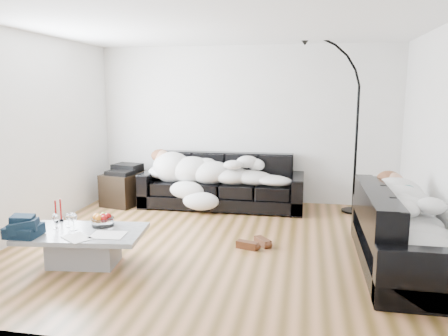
% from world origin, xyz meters
% --- Properties ---
extents(ground, '(5.00, 5.00, 0.00)m').
position_xyz_m(ground, '(0.00, 0.00, 0.00)').
color(ground, brown).
rests_on(ground, ground).
extents(wall_back, '(5.00, 0.02, 2.60)m').
position_xyz_m(wall_back, '(0.00, 2.25, 1.30)').
color(wall_back, silver).
rests_on(wall_back, ground).
extents(wall_left, '(0.02, 4.50, 2.60)m').
position_xyz_m(wall_left, '(-2.50, 0.00, 1.30)').
color(wall_left, silver).
rests_on(wall_left, ground).
extents(wall_right, '(0.02, 4.50, 2.60)m').
position_xyz_m(wall_right, '(2.50, 0.00, 1.30)').
color(wall_right, silver).
rests_on(wall_right, ground).
extents(ceiling, '(5.00, 5.00, 0.00)m').
position_xyz_m(ceiling, '(0.00, 0.00, 2.60)').
color(ceiling, white).
rests_on(ceiling, ground).
extents(sofa_back, '(2.59, 0.90, 0.85)m').
position_xyz_m(sofa_back, '(-0.31, 1.74, 0.42)').
color(sofa_back, black).
rests_on(sofa_back, ground).
extents(sofa_right, '(0.89, 2.07, 0.84)m').
position_xyz_m(sofa_right, '(2.07, -0.35, 0.42)').
color(sofa_right, black).
rests_on(sofa_right, ground).
extents(sleeper_back, '(2.19, 0.76, 0.44)m').
position_xyz_m(sleeper_back, '(-0.31, 1.69, 0.64)').
color(sleeper_back, white).
rests_on(sleeper_back, sofa_back).
extents(sleeper_right, '(0.75, 1.78, 0.43)m').
position_xyz_m(sleeper_right, '(2.07, -0.35, 0.64)').
color(sleeper_right, white).
rests_on(sleeper_right, sofa_right).
extents(teal_cushion, '(0.42, 0.38, 0.20)m').
position_xyz_m(teal_cushion, '(2.01, 0.29, 0.72)').
color(teal_cushion, '#0E6562').
rests_on(teal_cushion, sofa_right).
extents(coffee_table, '(1.36, 0.90, 0.37)m').
position_xyz_m(coffee_table, '(-1.32, -0.89, 0.19)').
color(coffee_table, '#939699').
rests_on(coffee_table, ground).
extents(fruit_bowl, '(0.28, 0.28, 0.15)m').
position_xyz_m(fruit_bowl, '(-1.19, -0.68, 0.45)').
color(fruit_bowl, white).
rests_on(fruit_bowl, coffee_table).
extents(wine_glass_a, '(0.07, 0.07, 0.15)m').
position_xyz_m(wine_glass_a, '(-1.55, -0.78, 0.45)').
color(wine_glass_a, white).
rests_on(wine_glass_a, coffee_table).
extents(wine_glass_b, '(0.07, 0.07, 0.17)m').
position_xyz_m(wine_glass_b, '(-1.65, -0.86, 0.46)').
color(wine_glass_b, white).
rests_on(wine_glass_b, coffee_table).
extents(wine_glass_c, '(0.09, 0.09, 0.19)m').
position_xyz_m(wine_glass_c, '(-1.43, -0.87, 0.47)').
color(wine_glass_c, white).
rests_on(wine_glass_c, coffee_table).
extents(candle_left, '(0.05, 0.05, 0.26)m').
position_xyz_m(candle_left, '(-1.78, -0.65, 0.50)').
color(candle_left, maroon).
rests_on(candle_left, coffee_table).
extents(candle_right, '(0.06, 0.06, 0.26)m').
position_xyz_m(candle_right, '(-1.75, -0.60, 0.50)').
color(candle_right, maroon).
rests_on(candle_right, coffee_table).
extents(newspaper_a, '(0.37, 0.29, 0.01)m').
position_xyz_m(newspaper_a, '(-0.99, -0.97, 0.38)').
color(newspaper_a, silver).
rests_on(newspaper_a, coffee_table).
extents(newspaper_b, '(0.37, 0.34, 0.01)m').
position_xyz_m(newspaper_b, '(-1.26, -1.12, 0.38)').
color(newspaper_b, silver).
rests_on(newspaper_b, coffee_table).
extents(navy_jacket, '(0.42, 0.38, 0.18)m').
position_xyz_m(navy_jacket, '(-1.85, -1.14, 0.54)').
color(navy_jacket, black).
rests_on(navy_jacket, coffee_table).
extents(shoes, '(0.54, 0.49, 0.10)m').
position_xyz_m(shoes, '(0.44, -0.02, 0.05)').
color(shoes, '#472311').
rests_on(shoes, ground).
extents(av_cabinet, '(0.68, 0.86, 0.53)m').
position_xyz_m(av_cabinet, '(-1.93, 1.65, 0.26)').
color(av_cabinet, black).
rests_on(av_cabinet, ground).
extents(stereo, '(0.49, 0.41, 0.13)m').
position_xyz_m(stereo, '(-1.93, 1.65, 0.59)').
color(stereo, black).
rests_on(stereo, av_cabinet).
extents(floor_lamp, '(0.93, 0.61, 2.37)m').
position_xyz_m(floor_lamp, '(1.76, 1.82, 1.19)').
color(floor_lamp, black).
rests_on(floor_lamp, ground).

